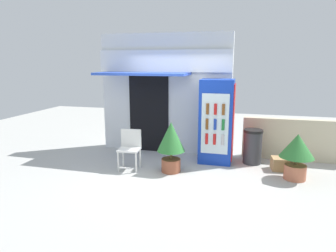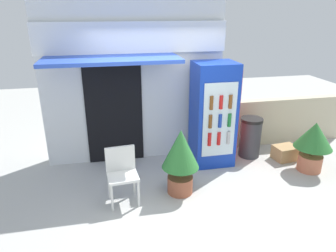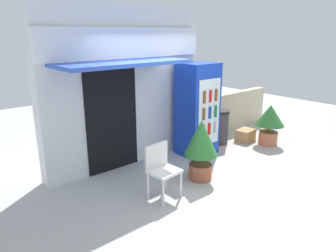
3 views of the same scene
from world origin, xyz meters
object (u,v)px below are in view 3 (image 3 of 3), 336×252
object	(u,v)px
plastic_chair	(161,166)
cardboard_box	(245,135)
potted_plant_near_shop	(201,144)
potted_plant_curbside	(270,120)
trash_bin	(219,127)
drink_cooler	(198,109)

from	to	relation	value
plastic_chair	cardboard_box	distance (m)	3.33
potted_plant_near_shop	potted_plant_curbside	xyz separation A→B (m)	(2.50, 0.22, -0.08)
plastic_chair	trash_bin	xyz separation A→B (m)	(2.60, 1.03, -0.11)
potted_plant_curbside	trash_bin	xyz separation A→B (m)	(-0.82, 0.78, -0.18)
trash_bin	cardboard_box	distance (m)	0.74
potted_plant_curbside	cardboard_box	distance (m)	0.69
plastic_chair	potted_plant_curbside	world-z (taller)	potted_plant_curbside
plastic_chair	trash_bin	distance (m)	2.80
potted_plant_near_shop	cardboard_box	world-z (taller)	potted_plant_near_shop
drink_cooler	trash_bin	size ratio (longest dim) A/B	2.41
drink_cooler	plastic_chair	distance (m)	2.06
potted_plant_near_shop	potted_plant_curbside	size ratio (longest dim) A/B	1.17
drink_cooler	potted_plant_curbside	world-z (taller)	drink_cooler
potted_plant_curbside	potted_plant_near_shop	bearing A→B (deg)	-174.97
trash_bin	plastic_chair	bearing A→B (deg)	-158.43
drink_cooler	trash_bin	world-z (taller)	drink_cooler
drink_cooler	cardboard_box	distance (m)	1.69
potted_plant_near_shop	trash_bin	xyz separation A→B (m)	(1.68, 1.00, -0.26)
trash_bin	potted_plant_curbside	bearing A→B (deg)	-43.67
drink_cooler	potted_plant_curbside	bearing A→B (deg)	-22.93
potted_plant_curbside	cardboard_box	size ratio (longest dim) A/B	2.13
drink_cooler	cardboard_box	bearing A→B (deg)	-8.22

